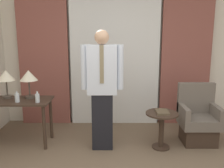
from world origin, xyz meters
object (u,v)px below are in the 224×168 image
Objects in this scene: book at (163,112)px; table_lamp_right at (29,77)px; bottle_by_lamp at (38,98)px; person at (103,86)px; table_lamp_left at (6,77)px; armchair at (198,121)px; desk at (17,107)px; bottle_near_edge at (18,98)px; side_table at (162,124)px.

table_lamp_right is at bearing 172.44° from book.
bottle_by_lamp is 0.09× the size of person.
armchair is (3.07, -0.05, -0.72)m from table_lamp_left.
bottle_by_lamp is 0.18× the size of armchair.
person reaches higher than armchair.
table_lamp_right is (0.18, 0.11, 0.46)m from desk.
bottle_near_edge is (0.24, -0.24, -0.28)m from table_lamp_left.
table_lamp_left is at bearing 179.00° from armchair.
person is 1.89× the size of armchair.
book is at bearing -34.80° from side_table.
book is at bearing -7.56° from table_lamp_right.
person is at bearing -7.27° from desk.
book is (1.88, -0.02, -0.21)m from bottle_by_lamp.
person is (1.29, -0.05, 0.19)m from bottle_near_edge.
bottle_by_lamp is at bearing -24.46° from table_lamp_left.
table_lamp_left is at bearing 173.54° from book.
side_table is at bearing -160.73° from armchair.
desk is at bearing 175.88° from book.
side_table is (-0.63, -0.22, 0.03)m from armchair.
person is 1.08m from side_table.
armchair is 3.73× the size of book.
bottle_near_edge reaches higher than desk.
bottle_near_edge reaches higher than side_table.
table_lamp_right is at bearing 166.32° from person.
bottle_near_edge is 0.97× the size of bottle_by_lamp.
desk is at bearing 117.43° from bottle_near_edge.
table_lamp_left is 1.77× the size of book.
side_table is at bearing -7.55° from table_lamp_right.
table_lamp_left reaches higher than armchair.
book is at bearing -0.70° from bottle_by_lamp.
side_table is 2.24× the size of book.
armchair is 0.71m from book.
desk is at bearing -178.82° from armchair.
desk reaches higher than book.
desk is 0.51m from table_lamp_left.
armchair is at bearing 8.59° from person.
book is at bearing -4.12° from desk.
person is (0.98, -0.03, 0.19)m from bottle_by_lamp.
armchair is 0.67m from side_table.
desk is at bearing -147.85° from table_lamp_right.
person is (1.35, -0.17, 0.38)m from desk.
bottle_by_lamp is at bearing -52.19° from table_lamp_right.
armchair is (2.71, -0.05, -0.72)m from table_lamp_right.
bottle_by_lamp is 1.92m from side_table.
table_lamp_right is at bearing 0.00° from table_lamp_left.
table_lamp_right reaches higher than book.
desk is 1.87× the size of side_table.
table_lamp_left is 3.15m from armchair.
person is (1.53, -0.29, -0.08)m from table_lamp_left.
table_lamp_left is 1.00× the size of table_lamp_right.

